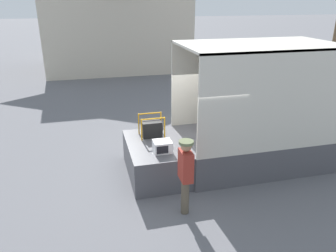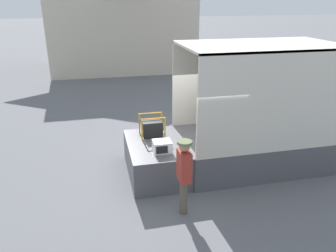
{
  "view_description": "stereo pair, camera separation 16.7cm",
  "coord_description": "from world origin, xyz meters",
  "views": [
    {
      "loc": [
        -2.4,
        -7.9,
        4.59
      ],
      "look_at": [
        -0.46,
        -0.2,
        1.48
      ],
      "focal_mm": 35.0,
      "sensor_mm": 36.0,
      "label": 1
    },
    {
      "loc": [
        -2.24,
        -7.94,
        4.59
      ],
      "look_at": [
        -0.46,
        -0.2,
        1.48
      ],
      "focal_mm": 35.0,
      "sensor_mm": 36.0,
      "label": 2
    }
  ],
  "objects": [
    {
      "name": "worker_person",
      "position": [
        -0.49,
        -1.91,
        1.11
      ],
      "size": [
        0.32,
        0.44,
        1.79
      ],
      "color": "brown",
      "rests_on": "ground"
    },
    {
      "name": "ground_plane",
      "position": [
        0.0,
        0.0,
        0.0
      ],
      "size": [
        160.0,
        160.0,
        0.0
      ],
      "primitive_type": "plane",
      "color": "slate"
    },
    {
      "name": "microwave",
      "position": [
        -0.69,
        -0.55,
        1.08
      ],
      "size": [
        0.46,
        0.41,
        0.29
      ],
      "color": "white",
      "rests_on": "tailgate_deck"
    },
    {
      "name": "box_truck",
      "position": [
        3.42,
        -0.0,
        0.94
      ],
      "size": [
        6.08,
        2.42,
        3.49
      ],
      "color": "#B2B2B7",
      "rests_on": "ground"
    },
    {
      "name": "house_backdrop",
      "position": [
        -0.17,
        15.47,
        4.03
      ],
      "size": [
        9.61,
        6.73,
        7.9
      ],
      "color": "beige",
      "rests_on": "ground"
    },
    {
      "name": "portable_generator",
      "position": [
        -0.73,
        0.53,
        1.16
      ],
      "size": [
        0.69,
        0.49,
        0.62
      ],
      "color": "black",
      "rests_on": "tailgate_deck"
    },
    {
      "name": "tailgate_deck",
      "position": [
        -0.76,
        0.0,
        0.46
      ],
      "size": [
        1.52,
        2.3,
        0.93
      ],
      "primitive_type": "cube",
      "color": "#4C4C51",
      "rests_on": "ground"
    }
  ]
}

